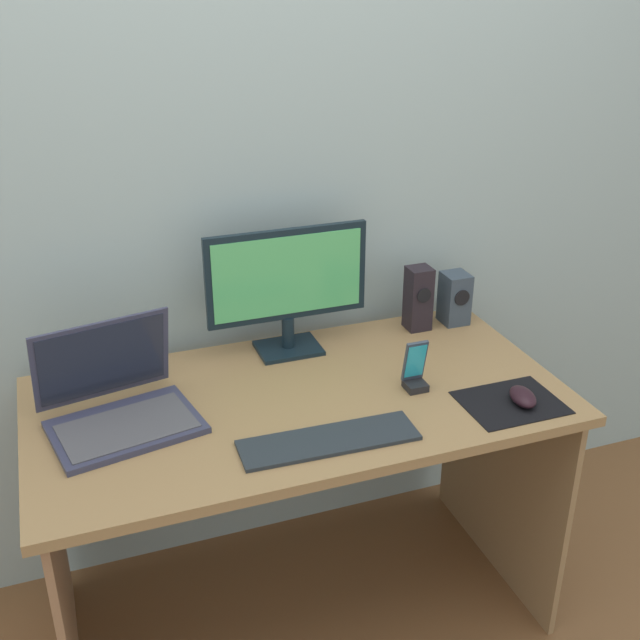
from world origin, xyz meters
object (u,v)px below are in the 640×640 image
keyboard_external (330,440)px  mouse (523,397)px  phone_in_dock (415,372)px  speaker_right (455,298)px  speaker_near_monitor (418,298)px  monitor (287,285)px  laptop (118,404)px

keyboard_external → mouse: (0.52, -0.01, 0.02)m
phone_in_dock → speaker_right: bearing=48.0°
speaker_near_monitor → monitor: bearing=-178.9°
speaker_right → mouse: size_ratio=1.60×
monitor → speaker_right: monitor is taller
monitor → speaker_near_monitor: size_ratio=2.35×
speaker_right → mouse: bearing=-98.2°
monitor → laptop: size_ratio=1.18×
speaker_near_monitor → phone_in_dock: speaker_near_monitor is taller
speaker_right → speaker_near_monitor: 0.13m
monitor → mouse: size_ratio=4.62×
monitor → laptop: monitor is taller
speaker_near_monitor → mouse: (0.05, -0.49, -0.08)m
mouse → phone_in_dock: phone_in_dock is taller
laptop → keyboard_external: laptop is taller
keyboard_external → phone_in_dock: phone_in_dock is taller
speaker_near_monitor → mouse: speaker_near_monitor is taller
speaker_right → keyboard_external: 0.77m
speaker_near_monitor → keyboard_external: size_ratio=0.46×
monitor → phone_in_dock: size_ratio=3.34×
speaker_right → laptop: (-1.05, -0.23, -0.03)m
keyboard_external → mouse: size_ratio=4.27×
laptop → phone_in_dock: (0.75, -0.10, -0.00)m
monitor → keyboard_external: 0.52m
mouse → phone_in_dock: size_ratio=0.72×
keyboard_external → phone_in_dock: (0.30, 0.16, 0.04)m
speaker_near_monitor → keyboard_external: bearing=-133.8°
speaker_right → keyboard_external: speaker_right is taller
monitor → laptop: (-0.51, -0.22, -0.16)m
keyboard_external → mouse: bearing=1.1°
monitor → phone_in_dock: (0.25, -0.32, -0.16)m
speaker_near_monitor → mouse: bearing=-83.8°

